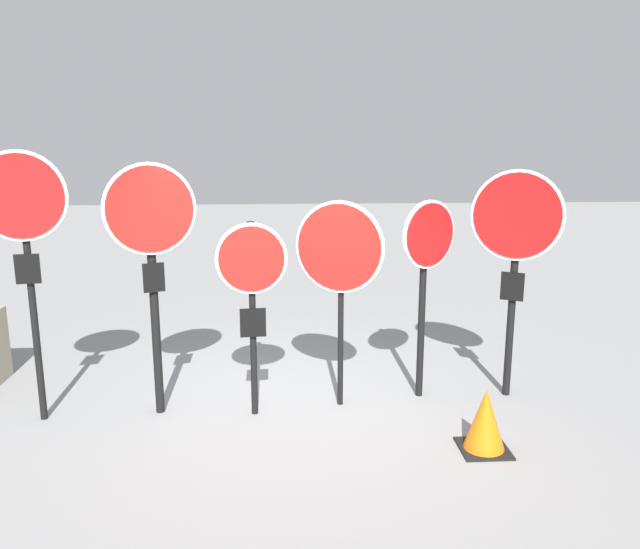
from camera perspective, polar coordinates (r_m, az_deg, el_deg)
The scene contains 8 objects.
ground_plane at distance 6.55m, azimuth -2.72°, elevation -12.14°, with size 40.00×40.00×0.00m, color gray.
stop_sign_0 at distance 6.34m, azimuth -25.50°, elevation 4.10°, with size 0.83×0.18×2.62m.
stop_sign_1 at distance 6.12m, azimuth -15.17°, elevation 3.03°, with size 0.82×0.34×2.50m.
stop_sign_2 at distance 5.98m, azimuth -6.25°, elevation -0.42°, with size 0.68×0.14×1.95m.
stop_sign_3 at distance 6.13m, azimuth 1.79°, elevation 1.58°, with size 0.85×0.40×2.13m.
stop_sign_4 at distance 6.46m, azimuth 9.75°, elevation 1.51°, with size 0.61×0.39×2.11m.
stop_sign_5 at distance 6.65m, azimuth 17.47°, elevation 3.24°, with size 0.83×0.46×2.41m.
traffic_cone_0 at distance 5.83m, azimuth 14.87°, elevation -12.75°, with size 0.43×0.43×0.57m.
Camera 1 is at (-0.05, -5.95, 2.73)m, focal length 35.00 mm.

